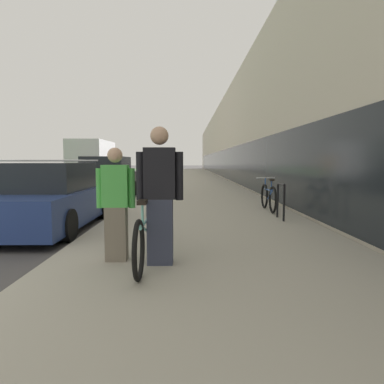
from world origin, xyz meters
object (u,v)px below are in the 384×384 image
object	(u,v)px
moving_truck	(94,161)
tandem_bicycle	(149,230)
person_bystander	(116,204)
parked_sedan_curbside	(49,199)
cruiser_bike_nearest	(268,197)
bike_rack_hoop	(281,197)
vintage_roadster_curbside	(107,180)
person_rider	(160,196)

from	to	relation	value
moving_truck	tandem_bicycle	bearing A→B (deg)	-72.80
tandem_bicycle	person_bystander	xyz separation A→B (m)	(-0.42, -0.20, 0.39)
person_bystander	parked_sedan_curbside	world-z (taller)	person_bystander
person_bystander	cruiser_bike_nearest	bearing A→B (deg)	55.67
person_bystander	moving_truck	size ratio (longest dim) A/B	0.24
tandem_bicycle	parked_sedan_curbside	xyz separation A→B (m)	(-2.46, 2.59, 0.17)
bike_rack_hoop	vintage_roadster_curbside	xyz separation A→B (m)	(-5.30, 5.44, 0.12)
tandem_bicycle	bike_rack_hoop	bearing A→B (deg)	48.47
bike_rack_hoop	cruiser_bike_nearest	bearing A→B (deg)	88.35
parked_sedan_curbside	vintage_roadster_curbside	bearing A→B (deg)	91.19
person_bystander	bike_rack_hoop	world-z (taller)	person_bystander
tandem_bicycle	person_rider	distance (m)	0.66
vintage_roadster_curbside	bike_rack_hoop	bearing A→B (deg)	-45.72
person_rider	person_bystander	xyz separation A→B (m)	(-0.61, 0.15, -0.13)
tandem_bicycle	moving_truck	size ratio (longest dim) A/B	0.42
person_rider	parked_sedan_curbside	world-z (taller)	person_rider
cruiser_bike_nearest	bike_rack_hoop	bearing A→B (deg)	-91.65
cruiser_bike_nearest	person_bystander	bearing A→B (deg)	-124.33
person_rider	bike_rack_hoop	size ratio (longest dim) A/B	2.13
cruiser_bike_nearest	vintage_roadster_curbside	bearing A→B (deg)	142.77
bike_rack_hoop	moving_truck	xyz separation A→B (m)	(-8.90, 16.89, 0.83)
bike_rack_hoop	cruiser_bike_nearest	world-z (taller)	cruiser_bike_nearest
person_rider	cruiser_bike_nearest	xyz separation A→B (m)	(2.57, 4.80, -0.53)
tandem_bicycle	cruiser_bike_nearest	xyz separation A→B (m)	(2.76, 4.45, -0.00)
bike_rack_hoop	parked_sedan_curbside	xyz separation A→B (m)	(-5.18, -0.48, 0.03)
tandem_bicycle	moving_truck	distance (m)	20.91
tandem_bicycle	moving_truck	world-z (taller)	moving_truck
person_bystander	tandem_bicycle	bearing A→B (deg)	25.60
person_rider	vintage_roadster_curbside	distance (m)	9.29
bike_rack_hoop	cruiser_bike_nearest	distance (m)	1.39
moving_truck	bike_rack_hoop	bearing A→B (deg)	-62.22
tandem_bicycle	person_bystander	bearing A→B (deg)	-154.40
cruiser_bike_nearest	moving_truck	xyz separation A→B (m)	(-8.94, 15.51, 0.97)
cruiser_bike_nearest	moving_truck	bearing A→B (deg)	119.95
bike_rack_hoop	vintage_roadster_curbside	distance (m)	7.59
cruiser_bike_nearest	moving_truck	world-z (taller)	moving_truck
tandem_bicycle	person_bystander	distance (m)	0.61
person_bystander	moving_truck	world-z (taller)	moving_truck
person_rider	parked_sedan_curbside	size ratio (longest dim) A/B	0.42
bike_rack_hoop	parked_sedan_curbside	world-z (taller)	parked_sedan_curbside
parked_sedan_curbside	moving_truck	xyz separation A→B (m)	(-3.72, 17.36, 0.80)
vintage_roadster_curbside	cruiser_bike_nearest	bearing A→B (deg)	-37.23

